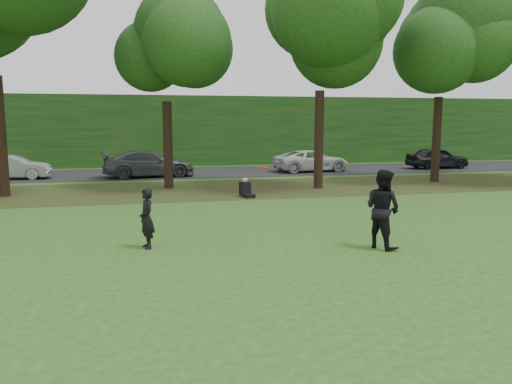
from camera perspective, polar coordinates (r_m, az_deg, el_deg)
ground at (r=11.48m, az=9.11°, el=-8.20°), size 120.00×120.00×0.00m
leaf_litter at (r=23.80m, az=-2.57°, el=0.38°), size 60.00×7.00×0.01m
street at (r=31.65m, az=-5.14°, el=2.29°), size 70.00×7.00×0.02m
far_hedge at (r=37.45m, az=-6.42°, el=6.99°), size 70.00×3.00×5.00m
player_left at (r=12.89m, az=-12.38°, el=-2.98°), size 0.50×0.64×1.53m
player_right at (r=13.00m, az=14.27°, el=-1.88°), size 1.10×1.21×2.01m
parked_cars at (r=29.95m, az=-8.76°, el=3.28°), size 40.05×3.69×1.50m
frisbee at (r=12.16m, az=0.75°, el=2.79°), size 0.32×0.31×0.13m
seated_person at (r=21.15m, az=-1.16°, el=0.25°), size 0.61×0.82×0.83m
tree_line at (r=23.91m, az=-3.52°, el=19.29°), size 55.30×7.90×12.31m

